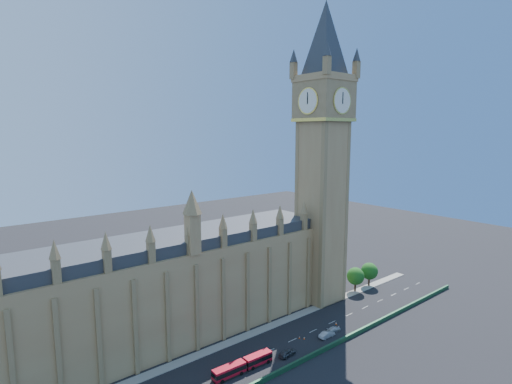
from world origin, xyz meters
TOP-DOWN VIEW (x-y plane):
  - ground at (0.00, 0.00)m, footprint 400.00×400.00m
  - palace_westminster at (-25.00, 22.00)m, footprint 120.00×20.00m
  - elizabeth_tower at (38.00, 13.99)m, footprint 20.59×20.59m
  - bridge_parapet at (0.00, -9.00)m, footprint 160.00×0.60m
  - kerb_north at (0.00, 9.50)m, footprint 160.00×3.00m
  - tree_east_near at (52.22, 10.08)m, footprint 6.00×6.00m
  - tree_east_far at (60.22, 10.08)m, footprint 6.00×6.00m
  - red_bus at (-6.60, -2.72)m, footprint 15.76×3.06m
  - car_grey at (5.72, -4.62)m, footprint 4.95×2.21m
  - car_silver at (20.27, -4.75)m, footprint 4.99×1.77m
  - car_white at (24.32, -3.79)m, footprint 4.46×2.13m
  - cone_a at (14.73, -1.64)m, footprint 0.56×0.56m
  - cone_b at (14.00, -0.59)m, footprint 0.54×0.54m
  - cone_c at (26.88, -3.42)m, footprint 0.47×0.47m
  - cone_d at (27.77, -1.73)m, footprint 0.50×0.50m

SIDE VIEW (x-z plane):
  - ground at x=0.00m, z-range 0.00..0.00m
  - kerb_north at x=0.00m, z-range 0.00..0.16m
  - cone_b at x=14.00m, z-range 0.00..0.65m
  - cone_c at x=26.88m, z-range 0.00..0.65m
  - cone_a at x=14.73m, z-range 0.00..0.68m
  - cone_d at x=27.77m, z-range -0.01..0.75m
  - bridge_parapet at x=0.00m, z-range 0.00..1.20m
  - car_white at x=24.32m, z-range 0.00..1.26m
  - car_silver at x=20.27m, z-range 0.00..1.64m
  - car_grey at x=5.72m, z-range 0.00..1.65m
  - red_bus at x=-6.60m, z-range 0.07..2.73m
  - tree_east_near at x=52.22m, z-range 1.39..9.89m
  - tree_east_far at x=60.22m, z-range 1.39..9.89m
  - palace_westminster at x=-25.00m, z-range -0.14..27.86m
  - elizabeth_tower at x=38.00m, z-range 2.06..107.06m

